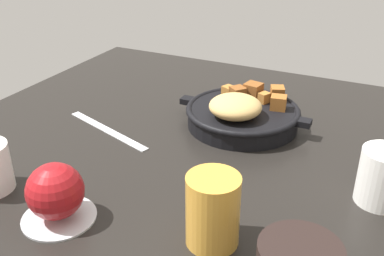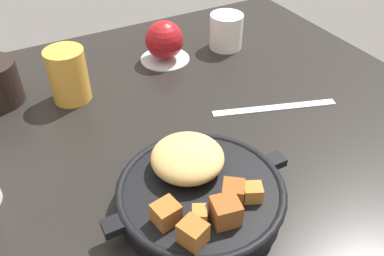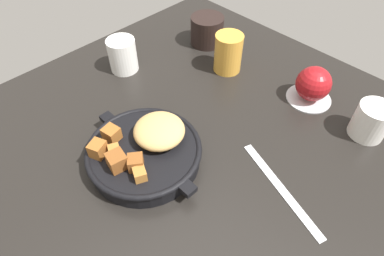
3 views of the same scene
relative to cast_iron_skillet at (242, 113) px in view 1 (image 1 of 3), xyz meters
The scene contains 7 objects.
ground_plane 13.27cm from the cast_iron_skillet, 67.24° to the left, with size 97.32×93.18×2.40cm, color black.
cast_iron_skillet is the anchor object (origin of this frame).
saucer_plate 40.90cm from the cast_iron_skillet, 71.25° to the left, with size 10.47×10.47×0.60cm, color #B7BABF.
red_apple 40.86cm from the cast_iron_skillet, 71.25° to the left, with size 7.99×7.99×7.99cm, color maroon.
butter_knife 26.63cm from the cast_iron_skillet, 30.03° to the left, with size 22.79×1.60×0.36cm, color silver.
white_creamer_pitcher 30.79cm from the cast_iron_skillet, 151.24° to the left, with size 7.10×7.10×8.52cm, color white.
juice_glass_amber 34.68cm from the cast_iron_skillet, 103.67° to the left, with size 7.00×7.00×9.85cm, color gold.
Camera 1 is at (-30.72, 64.69, 39.97)cm, focal length 42.03 mm.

